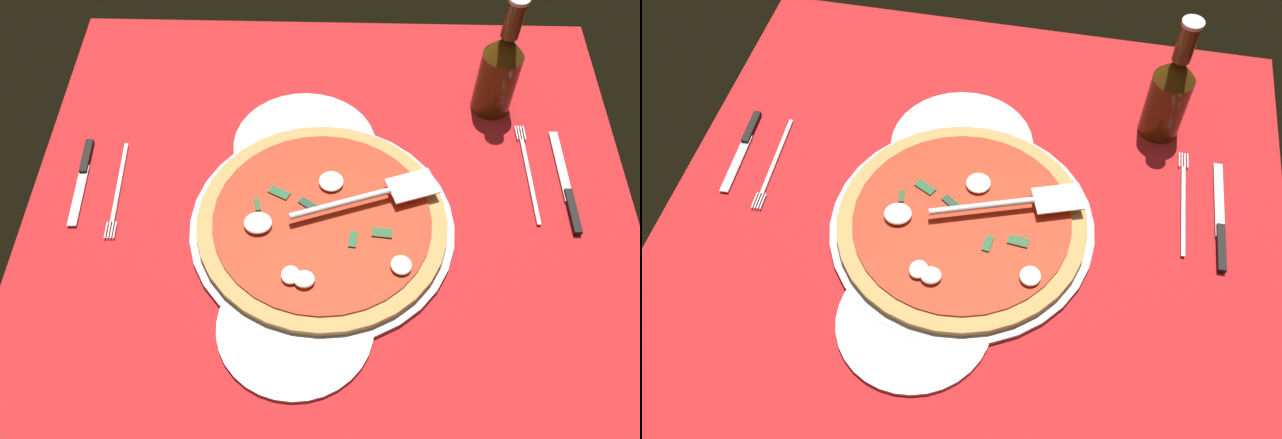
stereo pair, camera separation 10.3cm
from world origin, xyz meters
TOP-DOWN VIEW (x-y plane):
  - ground_plane at (0.00, 0.00)cm, footprint 94.11×94.11cm
  - checker_pattern at (-0.00, -0.00)cm, footprint 94.11×94.11cm
  - pizza_pan at (-0.68, 1.24)cm, footprint 39.89×39.89cm
  - dinner_plate_left at (-17.65, 4.51)cm, footprint 21.66×21.66cm
  - dinner_plate_right at (15.35, 4.47)cm, footprint 23.44×23.44cm
  - pizza at (-0.79, 1.30)cm, footprint 37.49×37.49cm
  - pizza_server at (2.33, -5.84)cm, footprint 10.45×22.70cm
  - place_setting_near at (8.64, -34.48)cm, footprint 21.91×12.32cm
  - place_setting_far at (6.86, 36.65)cm, footprint 21.52×14.36cm
  - beer_bottle at (25.39, -27.11)cm, footprint 6.62×6.62cm

SIDE VIEW (x-z plane):
  - ground_plane at x=0.00cm, z-range -0.80..0.00cm
  - checker_pattern at x=0.00cm, z-range 0.00..0.10cm
  - place_setting_far at x=6.86cm, z-range -0.26..1.14cm
  - place_setting_near at x=8.64cm, z-range -0.23..1.17cm
  - dinner_plate_left at x=-17.65cm, z-range 0.10..1.10cm
  - dinner_plate_right at x=15.35cm, z-range 0.10..1.10cm
  - pizza_pan at x=-0.68cm, z-range 0.10..1.22cm
  - pizza at x=-0.79cm, z-range 0.61..3.31cm
  - pizza_server at x=2.33cm, z-range 3.78..4.78cm
  - beer_bottle at x=25.39cm, z-range -2.53..20.17cm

